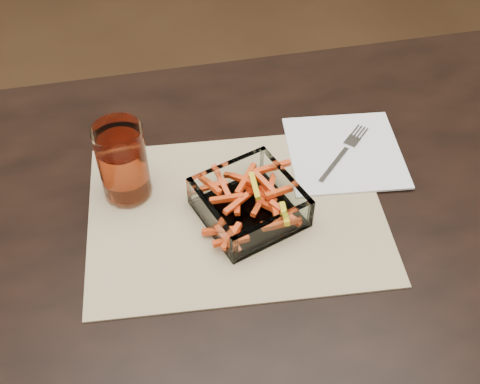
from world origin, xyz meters
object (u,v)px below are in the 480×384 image
glass_bowl (249,204)px  tumbler (123,165)px  dining_table (316,265)px  fork (344,151)px

glass_bowl → tumbler: 0.20m
dining_table → fork: bearing=60.2°
glass_bowl → fork: size_ratio=1.43×
glass_bowl → tumbler: size_ratio=1.34×
dining_table → fork: size_ratio=13.02×
glass_bowl → tumbler: bearing=154.4°
dining_table → glass_bowl: bearing=152.8°
glass_bowl → dining_table: bearing=-27.2°
tumbler → dining_table: bearing=-26.2°
dining_table → glass_bowl: 0.16m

